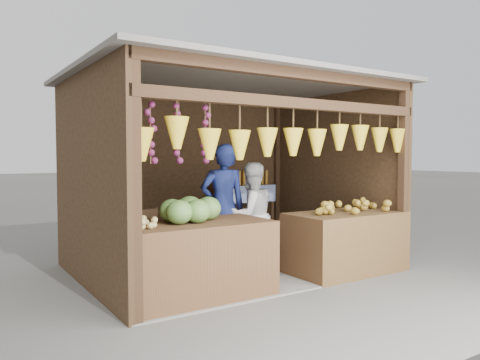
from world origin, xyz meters
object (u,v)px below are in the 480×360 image
(counter_left, at_px, (195,261))
(man_standing, at_px, (223,208))
(vendor_seated, at_px, (120,214))
(counter_right, at_px, (346,242))
(woman_standing, at_px, (251,216))

(counter_left, xyz_separation_m, man_standing, (0.92, 0.92, 0.45))
(vendor_seated, bearing_deg, counter_left, 118.09)
(counter_right, relative_size, woman_standing, 1.09)
(counter_right, bearing_deg, counter_left, 178.72)
(man_standing, bearing_deg, counter_right, 158.60)
(man_standing, bearing_deg, counter_left, 58.89)
(counter_left, distance_m, vendor_seated, 1.37)
(counter_right, distance_m, woman_standing, 1.36)
(woman_standing, bearing_deg, vendor_seated, -11.78)
(man_standing, distance_m, vendor_seated, 1.38)
(man_standing, distance_m, woman_standing, 0.43)
(counter_right, height_order, vendor_seated, vendor_seated)
(counter_right, xyz_separation_m, woman_standing, (-0.98, 0.87, 0.34))
(man_standing, xyz_separation_m, vendor_seated, (-1.35, 0.31, -0.03))
(counter_left, distance_m, man_standing, 1.38)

